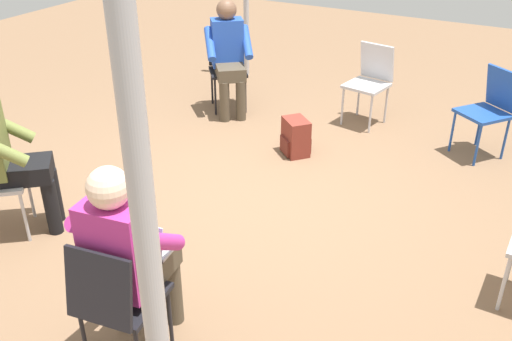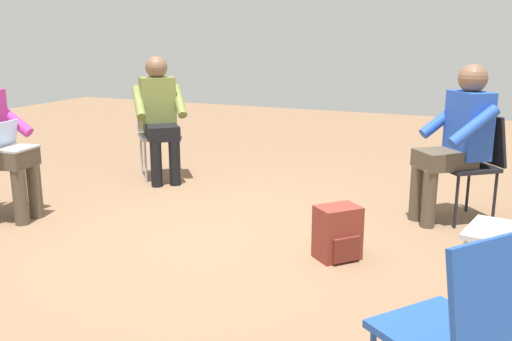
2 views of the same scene
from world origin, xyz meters
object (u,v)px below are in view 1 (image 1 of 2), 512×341
person_in_olive (4,150)px  chair_southwest (490,106)px  chair_southeast (227,65)px  chair_north (115,298)px  person_with_laptop (129,250)px  chair_south (370,78)px  person_in_blue (229,52)px  backpack_near_laptop_user (296,139)px

person_in_olive → chair_southwest: bearing=95.3°
chair_southwest → chair_southeast: bearing=39.5°
chair_north → person_in_olive: person_in_olive is taller
person_with_laptop → chair_south: bearing=81.3°
person_in_blue → backpack_near_laptop_user: (-1.12, 0.62, -0.54)m
chair_south → chair_southeast: bearing=22.6°
chair_southeast → person_with_laptop: (-1.50, 3.48, 0.20)m
chair_north → person_in_olive: (1.60, -0.68, 0.20)m
chair_southeast → person_in_blue: person_in_blue is taller
person_in_olive → backpack_near_laptop_user: (-1.31, -2.21, -0.54)m
chair_southwest → person_in_blue: person_in_blue is taller
chair_south → person_with_laptop: person_with_laptop is taller
chair_southeast → person_in_olive: 2.97m
person_with_laptop → person_in_blue: (1.39, -3.35, 0.00)m
person_in_blue → backpack_near_laptop_user: person_in_blue is taller
chair_southeast → person_in_blue: size_ratio=0.69×
chair_south → person_in_olive: person_in_olive is taller
backpack_near_laptop_user → chair_north: bearing=95.8°
backpack_near_laptop_user → chair_southwest: bearing=-151.4°
chair_southwest → person_in_olive: bearing=83.8°
chair_south → chair_southeast: (1.58, 0.34, 0.00)m
person_in_blue → person_with_laptop: bearing=73.9°
chair_south → chair_southeast: same height
chair_southwest → person_in_olive: size_ratio=0.69×
chair_southwest → person_with_laptop: (1.32, 3.60, 0.20)m
chair_north → person_with_laptop: person_with_laptop is taller
person_with_laptop → person_in_blue: size_ratio=1.00×
chair_south → person_in_blue: person_in_blue is taller
person_with_laptop → person_in_blue: bearing=105.1°
chair_southwest → person_in_olive: (2.90, 3.08, 0.20)m
chair_southeast → person_in_blue: 0.26m
chair_southwest → person_in_blue: (2.72, 0.25, 0.20)m
chair_north → backpack_near_laptop_user: bearing=88.3°
chair_southwest → person_in_blue: bearing=42.3°
person_with_laptop → backpack_near_laptop_user: size_ratio=3.44×
chair_north → person_in_blue: 3.80m
backpack_near_laptop_user → person_in_blue: bearing=-29.1°
chair_north → person_in_blue: size_ratio=0.69×
chair_southwest → person_in_olive: 4.24m
chair_south → chair_southwest: same height
chair_south → backpack_near_laptop_user: chair_south is taller
chair_south → chair_southwest: (-1.25, 0.22, 0.00)m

